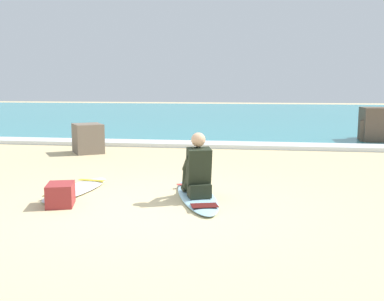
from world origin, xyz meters
TOP-DOWN VIEW (x-y plane):
  - ground_plane at (0.00, 0.00)m, footprint 80.00×80.00m
  - sea at (0.00, 20.21)m, footprint 80.00×28.00m
  - breaking_foam at (0.00, 6.51)m, footprint 80.00×0.90m
  - surfboard_main at (0.52, 0.71)m, footprint 1.15×2.30m
  - surfer_seated at (0.55, 0.57)m, footprint 0.56×0.77m
  - surfboard_spare_near at (-1.47, 0.83)m, footprint 0.71×1.87m
  - shoreline_rock at (-2.88, 4.83)m, footprint 1.00×1.03m
  - beach_bag at (-1.34, -0.03)m, footprint 0.49×0.56m

SIDE VIEW (x-z plane):
  - ground_plane at x=0.00m, z-range 0.00..0.00m
  - surfboard_main at x=0.52m, z-range 0.00..0.07m
  - surfboard_spare_near at x=-1.47m, z-range 0.00..0.07m
  - sea at x=0.00m, z-range 0.00..0.10m
  - breaking_foam at x=0.00m, z-range 0.00..0.11m
  - beach_bag at x=-1.34m, z-range 0.00..0.32m
  - shoreline_rock at x=-2.88m, z-range 0.00..0.74m
  - surfer_seated at x=0.55m, z-range -0.04..0.91m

